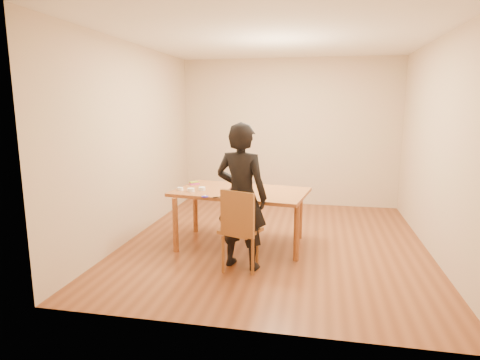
% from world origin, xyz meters
% --- Properties ---
extents(room_shell, '(4.00, 4.50, 2.70)m').
position_xyz_m(room_shell, '(0.00, 0.34, 1.35)').
color(room_shell, brown).
rests_on(room_shell, ground).
extents(dining_table, '(1.84, 1.25, 0.04)m').
position_xyz_m(dining_table, '(-0.44, -0.19, 0.73)').
color(dining_table, brown).
rests_on(dining_table, floor).
extents(dining_chair, '(0.51, 0.51, 0.04)m').
position_xyz_m(dining_chair, '(-0.29, -0.97, 0.45)').
color(dining_chair, brown).
rests_on(dining_chair, floor).
extents(cake_plate, '(0.26, 0.26, 0.02)m').
position_xyz_m(cake_plate, '(-0.46, -0.16, 0.76)').
color(cake_plate, red).
rests_on(cake_plate, dining_table).
extents(cake, '(0.21, 0.21, 0.07)m').
position_xyz_m(cake, '(-0.46, -0.16, 0.80)').
color(cake, white).
rests_on(cake, cake_plate).
extents(frosting_dome, '(0.21, 0.21, 0.03)m').
position_xyz_m(frosting_dome, '(-0.46, -0.16, 0.85)').
color(frosting_dome, white).
rests_on(frosting_dome, cake).
extents(frosting_tub, '(0.08, 0.08, 0.08)m').
position_xyz_m(frosting_tub, '(-0.49, -0.60, 0.79)').
color(frosting_tub, white).
rests_on(frosting_tub, dining_table).
extents(frosting_lid, '(0.09, 0.09, 0.01)m').
position_xyz_m(frosting_lid, '(-0.80, -0.65, 0.76)').
color(frosting_lid, '#2318A0').
rests_on(frosting_lid, dining_table).
extents(frosting_dollop, '(0.04, 0.04, 0.02)m').
position_xyz_m(frosting_dollop, '(-0.80, -0.65, 0.77)').
color(frosting_dollop, white).
rests_on(frosting_dollop, frosting_lid).
extents(ramekin_green, '(0.09, 0.09, 0.04)m').
position_xyz_m(ramekin_green, '(-1.06, -0.39, 0.77)').
color(ramekin_green, white).
rests_on(ramekin_green, dining_table).
extents(ramekin_yellow, '(0.09, 0.09, 0.04)m').
position_xyz_m(ramekin_yellow, '(-0.94, -0.29, 0.77)').
color(ramekin_yellow, white).
rests_on(ramekin_yellow, dining_table).
extents(ramekin_multi, '(0.08, 0.08, 0.04)m').
position_xyz_m(ramekin_multi, '(-1.22, -0.35, 0.77)').
color(ramekin_multi, white).
rests_on(ramekin_multi, dining_table).
extents(candy_box_pink, '(0.15, 0.13, 0.02)m').
position_xyz_m(candy_box_pink, '(-1.16, 0.08, 0.76)').
color(candy_box_pink, '#E8368D').
rests_on(candy_box_pink, dining_table).
extents(candy_box_green, '(0.14, 0.13, 0.02)m').
position_xyz_m(candy_box_green, '(-1.17, 0.09, 0.78)').
color(candy_box_green, '#2C951B').
rests_on(candy_box_green, candy_box_pink).
extents(spatula, '(0.16, 0.10, 0.01)m').
position_xyz_m(spatula, '(-0.61, -0.64, 0.76)').
color(spatula, black).
rests_on(spatula, dining_table).
extents(person, '(0.69, 0.53, 1.68)m').
position_xyz_m(person, '(-0.29, -0.92, 0.84)').
color(person, black).
rests_on(person, floor).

